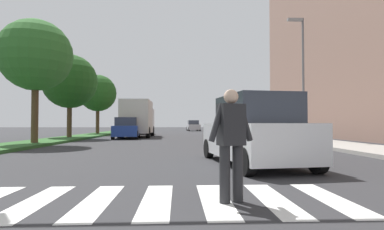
{
  "coord_description": "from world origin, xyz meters",
  "views": [
    {
      "loc": [
        0.33,
        1.8,
        1.18
      ],
      "look_at": [
        1.17,
        20.3,
        1.69
      ],
      "focal_mm": 28.71,
      "sensor_mm": 36.0,
      "label": 1
    }
  ],
  "objects_px": {
    "sedan_distant": "(143,127)",
    "sedan_midblock": "(127,129)",
    "street_lamp_right": "(302,68)",
    "tree_distant": "(98,93)",
    "sedan_far_horizon": "(193,126)",
    "suv_crossing": "(254,132)",
    "tree_mid": "(36,56)",
    "pedestrian_performer": "(231,140)",
    "truck_box_delivery": "(138,118)",
    "tree_far": "(70,82)"
  },
  "relations": [
    {
      "from": "sedan_distant",
      "to": "sedan_midblock",
      "type": "bearing_deg",
      "value": -91.58
    },
    {
      "from": "street_lamp_right",
      "to": "sedan_distant",
      "type": "xyz_separation_m",
      "value": [
        -11.32,
        15.28,
        -3.79
      ]
    },
    {
      "from": "tree_distant",
      "to": "sedan_far_horizon",
      "type": "height_order",
      "value": "tree_distant"
    },
    {
      "from": "sedan_midblock",
      "to": "suv_crossing",
      "type": "bearing_deg",
      "value": -68.29
    },
    {
      "from": "tree_mid",
      "to": "suv_crossing",
      "type": "height_order",
      "value": "tree_mid"
    },
    {
      "from": "pedestrian_performer",
      "to": "sedan_midblock",
      "type": "height_order",
      "value": "pedestrian_performer"
    },
    {
      "from": "sedan_midblock",
      "to": "street_lamp_right",
      "type": "bearing_deg",
      "value": -27.16
    },
    {
      "from": "sedan_far_horizon",
      "to": "truck_box_delivery",
      "type": "distance_m",
      "value": 22.82
    },
    {
      "from": "tree_mid",
      "to": "pedestrian_performer",
      "type": "xyz_separation_m",
      "value": [
        8.52,
        -12.33,
        -3.93
      ]
    },
    {
      "from": "pedestrian_performer",
      "to": "truck_box_delivery",
      "type": "xyz_separation_m",
      "value": [
        -4.26,
        22.24,
        0.7
      ]
    },
    {
      "from": "tree_far",
      "to": "tree_distant",
      "type": "xyz_separation_m",
      "value": [
        -0.14,
        8.75,
        -0.04
      ]
    },
    {
      "from": "sedan_distant",
      "to": "sedan_far_horizon",
      "type": "relative_size",
      "value": 0.99
    },
    {
      "from": "pedestrian_performer",
      "to": "truck_box_delivery",
      "type": "height_order",
      "value": "truck_box_delivery"
    },
    {
      "from": "street_lamp_right",
      "to": "truck_box_delivery",
      "type": "relative_size",
      "value": 1.21
    },
    {
      "from": "sedan_distant",
      "to": "sedan_far_horizon",
      "type": "bearing_deg",
      "value": 67.81
    },
    {
      "from": "suv_crossing",
      "to": "pedestrian_performer",
      "type": "bearing_deg",
      "value": -108.32
    },
    {
      "from": "tree_distant",
      "to": "truck_box_delivery",
      "type": "distance_m",
      "value": 8.09
    },
    {
      "from": "street_lamp_right",
      "to": "sedan_far_horizon",
      "type": "relative_size",
      "value": 1.7
    },
    {
      "from": "pedestrian_performer",
      "to": "sedan_far_horizon",
      "type": "relative_size",
      "value": 0.38
    },
    {
      "from": "tree_far",
      "to": "pedestrian_performer",
      "type": "distance_m",
      "value": 21.58
    },
    {
      "from": "sedan_distant",
      "to": "suv_crossing",
      "type": "bearing_deg",
      "value": -76.58
    },
    {
      "from": "sedan_midblock",
      "to": "truck_box_delivery",
      "type": "xyz_separation_m",
      "value": [
        0.56,
        2.52,
        0.87
      ]
    },
    {
      "from": "pedestrian_performer",
      "to": "truck_box_delivery",
      "type": "distance_m",
      "value": 22.66
    },
    {
      "from": "truck_box_delivery",
      "to": "sedan_far_horizon",
      "type": "bearing_deg",
      "value": 75.0
    },
    {
      "from": "tree_far",
      "to": "sedan_midblock",
      "type": "height_order",
      "value": "tree_far"
    },
    {
      "from": "tree_mid",
      "to": "sedan_distant",
      "type": "bearing_deg",
      "value": 76.68
    },
    {
      "from": "tree_distant",
      "to": "pedestrian_performer",
      "type": "relative_size",
      "value": 3.64
    },
    {
      "from": "suv_crossing",
      "to": "tree_mid",
      "type": "bearing_deg",
      "value": 140.46
    },
    {
      "from": "pedestrian_performer",
      "to": "sedan_midblock",
      "type": "distance_m",
      "value": 20.3
    },
    {
      "from": "street_lamp_right",
      "to": "truck_box_delivery",
      "type": "xyz_separation_m",
      "value": [
        -11.02,
        8.46,
        -2.96
      ]
    },
    {
      "from": "tree_far",
      "to": "truck_box_delivery",
      "type": "xyz_separation_m",
      "value": [
        4.84,
        2.99,
        -2.76
      ]
    },
    {
      "from": "tree_distant",
      "to": "pedestrian_performer",
      "type": "xyz_separation_m",
      "value": [
        9.24,
        -28.0,
        -3.42
      ]
    },
    {
      "from": "tree_mid",
      "to": "tree_far",
      "type": "bearing_deg",
      "value": 94.76
    },
    {
      "from": "street_lamp_right",
      "to": "suv_crossing",
      "type": "height_order",
      "value": "street_lamp_right"
    },
    {
      "from": "sedan_midblock",
      "to": "pedestrian_performer",
      "type": "bearing_deg",
      "value": -76.27
    },
    {
      "from": "tree_mid",
      "to": "sedan_distant",
      "type": "distance_m",
      "value": 17.66
    },
    {
      "from": "sedan_distant",
      "to": "street_lamp_right",
      "type": "bearing_deg",
      "value": -53.45
    },
    {
      "from": "street_lamp_right",
      "to": "sedan_distant",
      "type": "bearing_deg",
      "value": 126.55
    },
    {
      "from": "suv_crossing",
      "to": "sedan_far_horizon",
      "type": "relative_size",
      "value": 1.09
    },
    {
      "from": "sedan_distant",
      "to": "truck_box_delivery",
      "type": "height_order",
      "value": "truck_box_delivery"
    },
    {
      "from": "tree_distant",
      "to": "truck_box_delivery",
      "type": "height_order",
      "value": "tree_distant"
    },
    {
      "from": "tree_far",
      "to": "tree_mid",
      "type": "bearing_deg",
      "value": -85.24
    },
    {
      "from": "tree_far",
      "to": "suv_crossing",
      "type": "height_order",
      "value": "tree_far"
    },
    {
      "from": "tree_distant",
      "to": "street_lamp_right",
      "type": "relative_size",
      "value": 0.82
    },
    {
      "from": "street_lamp_right",
      "to": "suv_crossing",
      "type": "xyz_separation_m",
      "value": [
        -5.39,
        -9.62,
        -3.66
      ]
    },
    {
      "from": "tree_far",
      "to": "suv_crossing",
      "type": "bearing_deg",
      "value": -55.24
    },
    {
      "from": "truck_box_delivery",
      "to": "street_lamp_right",
      "type": "bearing_deg",
      "value": -37.51
    },
    {
      "from": "street_lamp_right",
      "to": "tree_far",
      "type": "bearing_deg",
      "value": 160.95
    },
    {
      "from": "truck_box_delivery",
      "to": "sedan_midblock",
      "type": "bearing_deg",
      "value": -102.51
    },
    {
      "from": "sedan_midblock",
      "to": "sedan_far_horizon",
      "type": "distance_m",
      "value": 25.38
    }
  ]
}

